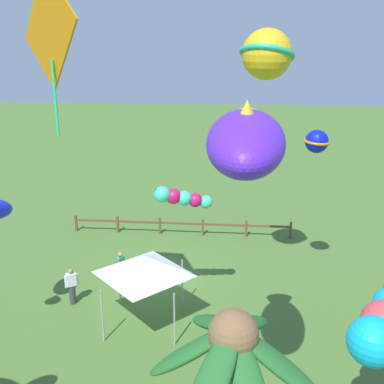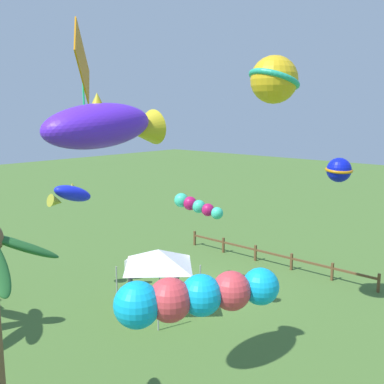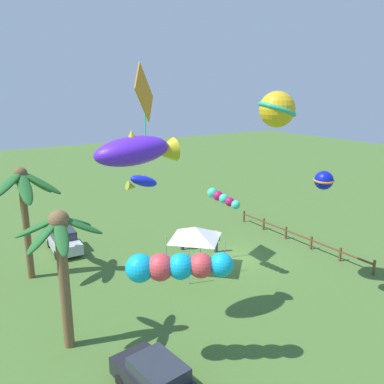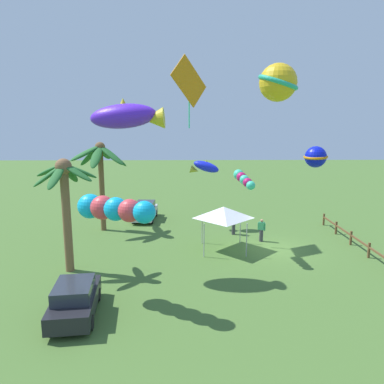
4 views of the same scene
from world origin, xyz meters
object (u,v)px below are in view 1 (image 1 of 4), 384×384
Objects in this scene: spectator_0 at (72,286)px; kite_ball_4 at (317,141)px; festival_tent at (144,265)px; kite_fish_6 at (246,140)px; kite_ball_5 at (267,54)px; kite_tube_3 at (181,198)px; spectator_1 at (121,268)px; kite_diamond_1 at (50,32)px.

kite_ball_4 is at bearing -167.32° from spectator_0.
festival_tent is at bearing 26.87° from kite_ball_4.
kite_fish_6 is (3.05, 8.64, 1.81)m from kite_ball_4.
festival_tent is at bearing 25.56° from kite_ball_5.
kite_tube_3 is 5.95m from kite_ball_4.
spectator_0 is 1.00× the size of spectator_1.
spectator_1 is at bearing -57.99° from kite_fish_6.
festival_tent is at bearing 161.22° from spectator_0.
kite_ball_4 is (-9.78, -2.20, 5.76)m from spectator_0.
festival_tent is 0.73× the size of kite_fish_6.
spectator_1 is at bearing -94.22° from kite_diamond_1.
kite_diamond_1 is 7.61m from kite_ball_5.
festival_tent reaches higher than spectator_1.
spectator_0 is 2.37m from spectator_1.
kite_fish_6 reaches higher than festival_tent.
kite_ball_4 is at bearing -153.13° from festival_tent.
spectator_0 is 11.56m from kite_ball_4.
kite_ball_4 is (-8.14, -0.49, 5.76)m from spectator_1.
kite_diamond_1 is 2.15× the size of kite_tube_3.
kite_ball_5 is (-6.29, -4.22, -0.71)m from kite_diamond_1.
kite_tube_3 is 0.84× the size of kite_ball_5.
spectator_1 is 12.24m from kite_fish_6.
spectator_1 is at bearing -133.73° from spectator_0.
kite_ball_4 is at bearing -150.68° from kite_ball_5.
spectator_1 is 0.34× the size of kite_diamond_1.
spectator_0 is 10.46m from kite_diamond_1.
kite_diamond_1 is at bearing 33.87° from kite_ball_5.
spectator_1 is 9.98m from kite_ball_4.
festival_tent is 8.71m from kite_diamond_1.
kite_ball_5 reaches higher than kite_fish_6.
festival_tent is at bearing -56.86° from kite_fish_6.
spectator_0 is at bearing -18.78° from festival_tent.
kite_ball_4 is (-6.53, -3.31, 4.11)m from festival_tent.
kite_ball_4 reaches higher than spectator_0.
kite_ball_5 is (-4.31, -2.06, 7.49)m from festival_tent.
spectator_0 is 1.10× the size of kite_ball_4.
kite_tube_3 reaches higher than festival_tent.
festival_tent is at bearing -132.52° from kite_diamond_1.
spectator_1 is 0.56× the size of festival_tent.
kite_ball_4 is 0.56× the size of kite_ball_5.
kite_diamond_1 is 1.20× the size of kite_fish_6.
spectator_0 is at bearing -1.14° from kite_tube_3.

